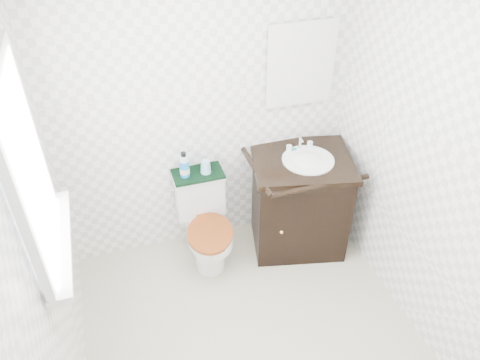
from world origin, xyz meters
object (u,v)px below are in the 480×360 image
toilet (204,224)px  trash_bin (208,228)px  cup (206,167)px  vanity (299,199)px  mouthwash_bottle (184,165)px

toilet → trash_bin: toilet is taller
trash_bin → cup: cup is taller
vanity → trash_bin: size_ratio=3.14×
cup → mouthwash_bottle: bearing=178.5°
trash_bin → cup: bearing=-79.8°
vanity → trash_bin: vanity is taller
vanity → cup: size_ratio=9.15×
trash_bin → mouthwash_bottle: 0.70m
vanity → trash_bin: (-0.71, 0.20, -0.28)m
toilet → mouthwash_bottle: bearing=131.3°
toilet → vanity: vanity is taller
toilet → vanity: (0.77, -0.07, 0.11)m
toilet → mouthwash_bottle: 0.53m
vanity → mouthwash_bottle: bearing=168.2°
toilet → trash_bin: (0.06, 0.13, -0.17)m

